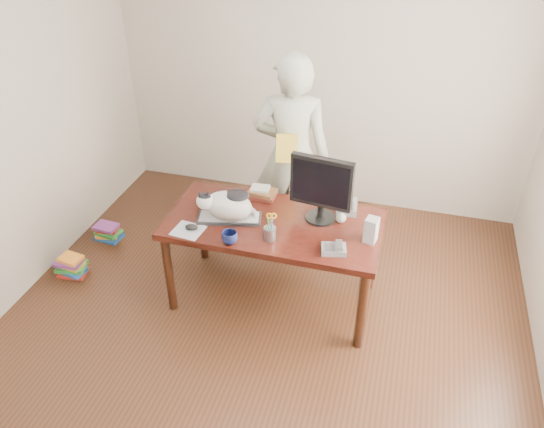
{
  "coord_description": "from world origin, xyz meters",
  "views": [
    {
      "loc": [
        0.86,
        -2.53,
        3.0
      ],
      "look_at": [
        0.0,
        0.55,
        0.85
      ],
      "focal_mm": 35.0,
      "sensor_mm": 36.0,
      "label": 1
    }
  ],
  "objects_px": {
    "phone": "(334,249)",
    "baseball": "(341,218)",
    "coffee_mug": "(230,237)",
    "calculator": "(347,206)",
    "keyboard": "(229,218)",
    "book_pile_a": "(71,266)",
    "monitor": "(321,186)",
    "mouse": "(192,227)",
    "pen_cup": "(270,232)",
    "book_pile_b": "(108,232)",
    "desk": "(276,232)",
    "speaker": "(371,230)",
    "cat": "(226,205)",
    "book_stack": "(262,193)",
    "person": "(291,156)"
  },
  "relations": [
    {
      "from": "phone",
      "to": "baseball",
      "type": "height_order",
      "value": "same"
    },
    {
      "from": "coffee_mug",
      "to": "calculator",
      "type": "xyz_separation_m",
      "value": [
        0.72,
        0.64,
        -0.02
      ]
    },
    {
      "from": "keyboard",
      "to": "book_pile_a",
      "type": "distance_m",
      "value": 1.58
    },
    {
      "from": "coffee_mug",
      "to": "book_pile_a",
      "type": "xyz_separation_m",
      "value": [
        -1.52,
        0.14,
        -0.71
      ]
    },
    {
      "from": "monitor",
      "to": "mouse",
      "type": "height_order",
      "value": "monitor"
    },
    {
      "from": "monitor",
      "to": "pen_cup",
      "type": "relative_size",
      "value": 2.32
    },
    {
      "from": "book_pile_a",
      "to": "book_pile_b",
      "type": "relative_size",
      "value": 1.05
    },
    {
      "from": "desk",
      "to": "calculator",
      "type": "xyz_separation_m",
      "value": [
        0.5,
        0.23,
        0.18
      ]
    },
    {
      "from": "monitor",
      "to": "coffee_mug",
      "type": "height_order",
      "value": "monitor"
    },
    {
      "from": "mouse",
      "to": "book_pile_a",
      "type": "bearing_deg",
      "value": -177.02
    },
    {
      "from": "desk",
      "to": "book_pile_b",
      "type": "bearing_deg",
      "value": 171.03
    },
    {
      "from": "book_pile_b",
      "to": "pen_cup",
      "type": "bearing_deg",
      "value": -17.93
    },
    {
      "from": "speaker",
      "to": "coffee_mug",
      "type": "bearing_deg",
      "value": -151.25
    },
    {
      "from": "monitor",
      "to": "mouse",
      "type": "bearing_deg",
      "value": -149.16
    },
    {
      "from": "pen_cup",
      "to": "book_pile_b",
      "type": "distance_m",
      "value": 1.99
    },
    {
      "from": "cat",
      "to": "pen_cup",
      "type": "distance_m",
      "value": 0.41
    },
    {
      "from": "cat",
      "to": "desk",
      "type": "bearing_deg",
      "value": 10.5
    },
    {
      "from": "phone",
      "to": "book_pile_b",
      "type": "bearing_deg",
      "value": 152.32
    },
    {
      "from": "keyboard",
      "to": "mouse",
      "type": "xyz_separation_m",
      "value": [
        -0.22,
        -0.2,
        0.01
      ]
    },
    {
      "from": "phone",
      "to": "cat",
      "type": "bearing_deg",
      "value": 155.79
    },
    {
      "from": "monitor",
      "to": "book_stack",
      "type": "xyz_separation_m",
      "value": [
        -0.51,
        0.19,
        -0.26
      ]
    },
    {
      "from": "keyboard",
      "to": "book_pile_b",
      "type": "bearing_deg",
      "value": 150.53
    },
    {
      "from": "baseball",
      "to": "mouse",
      "type": "bearing_deg",
      "value": -159.43
    },
    {
      "from": "cat",
      "to": "keyboard",
      "type": "bearing_deg",
      "value": 8.36
    },
    {
      "from": "person",
      "to": "book_pile_b",
      "type": "distance_m",
      "value": 1.9
    },
    {
      "from": "keyboard",
      "to": "phone",
      "type": "height_order",
      "value": "phone"
    },
    {
      "from": "keyboard",
      "to": "pen_cup",
      "type": "distance_m",
      "value": 0.39
    },
    {
      "from": "coffee_mug",
      "to": "person",
      "type": "bearing_deg",
      "value": 81.58
    },
    {
      "from": "baseball",
      "to": "book_pile_b",
      "type": "height_order",
      "value": "baseball"
    },
    {
      "from": "keyboard",
      "to": "cat",
      "type": "height_order",
      "value": "cat"
    },
    {
      "from": "pen_cup",
      "to": "book_pile_b",
      "type": "relative_size",
      "value": 0.87
    },
    {
      "from": "monitor",
      "to": "phone",
      "type": "xyz_separation_m",
      "value": [
        0.18,
        -0.35,
        -0.27
      ]
    },
    {
      "from": "calculator",
      "to": "speaker",
      "type": "bearing_deg",
      "value": -64.05
    },
    {
      "from": "pen_cup",
      "to": "mouse",
      "type": "relative_size",
      "value": 2.17
    },
    {
      "from": "baseball",
      "to": "pen_cup",
      "type": "bearing_deg",
      "value": -142.77
    },
    {
      "from": "desk",
      "to": "person",
      "type": "height_order",
      "value": "person"
    },
    {
      "from": "cat",
      "to": "mouse",
      "type": "bearing_deg",
      "value": -149.78
    },
    {
      "from": "speaker",
      "to": "pen_cup",
      "type": "bearing_deg",
      "value": -154.31
    },
    {
      "from": "desk",
      "to": "baseball",
      "type": "relative_size",
      "value": 20.81
    },
    {
      "from": "speaker",
      "to": "person",
      "type": "height_order",
      "value": "person"
    },
    {
      "from": "monitor",
      "to": "phone",
      "type": "relative_size",
      "value": 2.73
    },
    {
      "from": "keyboard",
      "to": "person",
      "type": "xyz_separation_m",
      "value": [
        0.27,
        0.84,
        0.13
      ]
    },
    {
      "from": "pen_cup",
      "to": "phone",
      "type": "relative_size",
      "value": 1.18
    },
    {
      "from": "book_stack",
      "to": "calculator",
      "type": "bearing_deg",
      "value": 3.02
    },
    {
      "from": "speaker",
      "to": "calculator",
      "type": "relative_size",
      "value": 0.86
    },
    {
      "from": "cat",
      "to": "pen_cup",
      "type": "xyz_separation_m",
      "value": [
        0.37,
        -0.15,
        -0.07
      ]
    },
    {
      "from": "baseball",
      "to": "book_stack",
      "type": "distance_m",
      "value": 0.69
    },
    {
      "from": "phone",
      "to": "baseball",
      "type": "distance_m",
      "value": 0.36
    },
    {
      "from": "keyboard",
      "to": "phone",
      "type": "relative_size",
      "value": 2.62
    },
    {
      "from": "pen_cup",
      "to": "person",
      "type": "height_order",
      "value": "person"
    }
  ]
}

